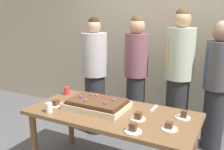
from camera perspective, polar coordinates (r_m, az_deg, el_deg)
interior_back_panel at (r=3.90m, az=11.13°, el=10.58°), size 8.00×0.12×3.00m
party_table at (r=2.64m, az=-0.02°, el=-10.18°), size 1.74×0.82×0.73m
sheet_cake at (r=2.70m, az=-3.45°, el=-6.59°), size 0.64×0.44×0.12m
plated_slice_near_left at (r=2.20m, az=4.81°, el=-12.19°), size 0.15×0.15×0.08m
plated_slice_near_right at (r=2.44m, az=5.95°, el=-9.52°), size 0.15×0.15×0.08m
plated_slice_far_left at (r=2.30m, az=12.88°, el=-11.48°), size 0.15×0.15×0.06m
plated_slice_far_right at (r=2.55m, az=15.92°, el=-8.93°), size 0.15×0.15×0.08m
plated_slice_center_front at (r=2.82m, az=-12.55°, el=-6.46°), size 0.15×0.15×0.07m
drink_cup_nearest at (r=2.66m, az=-14.15°, el=-7.22°), size 0.07×0.07×0.10m
drink_cup_middle at (r=3.17m, az=-10.27°, el=-3.54°), size 0.07×0.07×0.10m
cake_server_utensil at (r=2.72m, az=9.54°, el=-7.48°), size 0.03×0.20×0.01m
person_serving_front at (r=3.55m, az=-3.97°, el=-0.08°), size 0.36×0.36×1.66m
person_green_shirt_behind at (r=3.33m, az=14.92°, el=-0.29°), size 0.36×0.36×1.78m
person_striped_tie_right at (r=3.40m, az=5.47°, el=-0.16°), size 0.32×0.32×1.69m
person_far_right_suit at (r=3.34m, az=22.75°, el=-2.04°), size 0.32×0.32×1.63m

